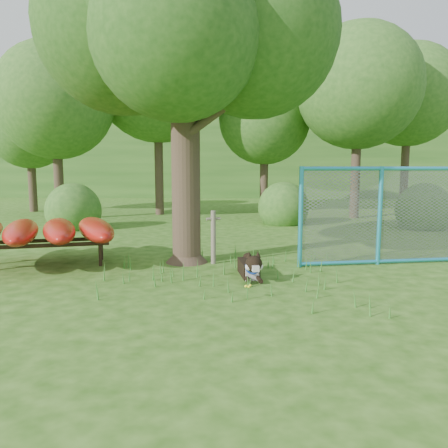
{
  "coord_description": "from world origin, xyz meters",
  "views": [
    {
      "loc": [
        0.51,
        -6.52,
        2.0
      ],
      "look_at": [
        0.2,
        1.2,
        1.0
      ],
      "focal_mm": 35.0,
      "sensor_mm": 36.0,
      "label": 1
    }
  ],
  "objects_px": {
    "fence_section": "(380,216)",
    "kayak_rack": "(40,231)",
    "husky_dog": "(250,267)",
    "oak_tree": "(183,18)"
  },
  "relations": [
    {
      "from": "fence_section",
      "to": "kayak_rack",
      "type": "bearing_deg",
      "value": 172.64
    },
    {
      "from": "kayak_rack",
      "to": "fence_section",
      "type": "bearing_deg",
      "value": -12.79
    },
    {
      "from": "fence_section",
      "to": "husky_dog",
      "type": "bearing_deg",
      "value": -165.8
    },
    {
      "from": "oak_tree",
      "to": "fence_section",
      "type": "relative_size",
      "value": 2.17
    },
    {
      "from": "husky_dog",
      "to": "fence_section",
      "type": "bearing_deg",
      "value": 15.74
    },
    {
      "from": "kayak_rack",
      "to": "husky_dog",
      "type": "height_order",
      "value": "kayak_rack"
    },
    {
      "from": "fence_section",
      "to": "oak_tree",
      "type": "bearing_deg",
      "value": 167.84
    },
    {
      "from": "kayak_rack",
      "to": "fence_section",
      "type": "height_order",
      "value": "fence_section"
    },
    {
      "from": "husky_dog",
      "to": "oak_tree",
      "type": "bearing_deg",
      "value": 126.05
    },
    {
      "from": "oak_tree",
      "to": "husky_dog",
      "type": "distance_m",
      "value": 5.13
    }
  ]
}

